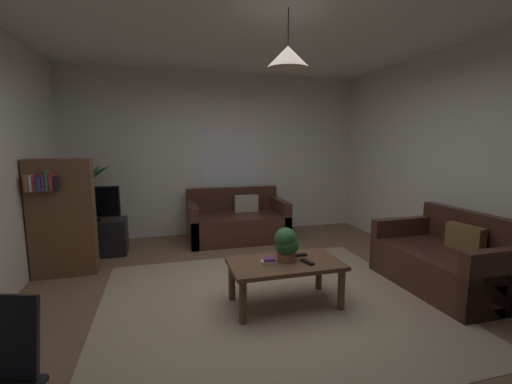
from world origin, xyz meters
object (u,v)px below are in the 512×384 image
book_on_table_0 (269,262)px  bookshelf_corner (62,217)px  remote_on_table_1 (307,262)px  couch_right_side (447,263)px  tv (90,204)px  potted_plant_on_table (286,243)px  coffee_table (285,269)px  couch_under_window (237,223)px  tv_stand (93,238)px  pendant_lamp (288,57)px  book_on_table_1 (269,259)px  remote_on_table_0 (299,255)px  potted_palm_corner (88,208)px

book_on_table_0 → bookshelf_corner: size_ratio=0.10×
book_on_table_0 → remote_on_table_1: 0.37m
couch_right_side → tv: size_ratio=1.85×
remote_on_table_1 → potted_plant_on_table: 0.27m
couch_right_side → bookshelf_corner: 4.42m
tv → coffee_table: bearing=-45.2°
couch_under_window → coffee_table: bearing=-91.0°
tv_stand → couch_right_side: bearing=-29.4°
bookshelf_corner → book_on_table_0: bearing=-34.0°
tv → tv_stand: bearing=90.0°
couch_under_window → book_on_table_0: couch_under_window is taller
couch_under_window → tv_stand: 2.15m
coffee_table → pendant_lamp: pendant_lamp is taller
book_on_table_1 → book_on_table_0: bearing=167.7°
couch_right_side → tv: tv is taller
couch_right_side → remote_on_table_1: 1.67m
couch_under_window → coffee_table: (-0.04, -2.37, 0.10)m
book_on_table_1 → remote_on_table_0: bearing=19.3°
couch_under_window → potted_plant_on_table: 2.37m
remote_on_table_0 → bookshelf_corner: size_ratio=0.11×
couch_under_window → tv: 2.20m
potted_plant_on_table → pendant_lamp: pendant_lamp is taller
remote_on_table_0 → tv: (-2.28, 1.99, 0.30)m
tv_stand → potted_palm_corner: bearing=104.4°
couch_right_side → couch_under_window: bearing=-143.6°
book_on_table_1 → potted_plant_on_table: 0.23m
book_on_table_1 → potted_palm_corner: (-2.06, 2.67, 0.11)m
coffee_table → bookshelf_corner: bearing=148.1°
couch_right_side → tv: (-3.95, 2.20, 0.47)m
coffee_table → book_on_table_1: size_ratio=9.66×
potted_plant_on_table → tv_stand: potted_plant_on_table is taller
couch_under_window → pendant_lamp: (-0.04, -2.37, 2.06)m
couch_right_side → potted_plant_on_table: (-1.84, 0.12, 0.34)m
couch_right_side → potted_plant_on_table: size_ratio=4.28×
couch_under_window → tv: size_ratio=2.05×
couch_under_window → pendant_lamp: bearing=-91.0°
tv → couch_under_window: bearing=7.1°
book_on_table_0 → tv: 2.87m
potted_plant_on_table → tv: tv is taller
book_on_table_1 → potted_palm_corner: bearing=127.7°
coffee_table → book_on_table_0: (-0.17, -0.01, 0.09)m
couch_right_side → pendant_lamp: 2.78m
remote_on_table_0 → tv_stand: size_ratio=0.18×
tv → potted_palm_corner: size_ratio=0.58×
tv_stand → potted_palm_corner: potted_palm_corner is taller
couch_right_side → tv_stand: size_ratio=1.58×
book_on_table_0 → bookshelf_corner: bearing=146.0°
remote_on_table_0 → bookshelf_corner: 2.80m
book_on_table_0 → pendant_lamp: 1.89m
couch_under_window → potted_palm_corner: (-2.27, 0.29, 0.32)m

